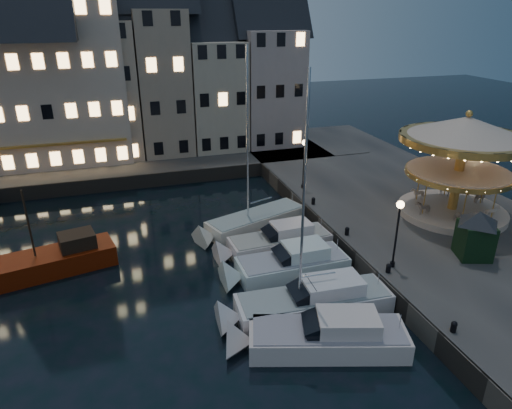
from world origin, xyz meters
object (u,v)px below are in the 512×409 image
object	(u,v)px
streetlamp_b	(398,225)
motorboat_f	(250,223)
streetlamp_d	(473,168)
motorboat_b	(319,338)
motorboat_d	(286,266)
bollard_a	(454,326)
ticket_kiosk	(477,227)
streetlamp_c	(304,157)
motorboat_e	(274,243)
bollard_b	(388,268)
bollard_c	(347,231)
red_fishing_boat	(58,260)
carousel	(463,148)
motorboat_c	(307,303)
bollard_d	(313,200)

from	to	relation	value
streetlamp_b	motorboat_f	distance (m)	11.85
streetlamp_d	motorboat_b	bearing A→B (deg)	-148.62
motorboat_d	streetlamp_d	bearing A→B (deg)	13.49
bollard_a	ticket_kiosk	bearing A→B (deg)	43.49
streetlamp_c	motorboat_b	bearing A→B (deg)	-110.30
streetlamp_d	motorboat_d	size ratio (longest dim) A/B	0.53
motorboat_b	motorboat_e	distance (m)	9.84
motorboat_e	bollard_b	bearing A→B (deg)	-54.49
streetlamp_c	motorboat_e	world-z (taller)	streetlamp_c
motorboat_f	bollard_c	bearing A→B (deg)	-45.25
motorboat_e	red_fishing_boat	xyz separation A→B (m)	(-13.81, 1.85, 0.05)
streetlamp_c	bollard_a	distance (m)	19.66
streetlamp_c	red_fishing_boat	distance (m)	20.14
streetlamp_d	bollard_b	size ratio (longest dim) A/B	7.32
streetlamp_b	red_fishing_boat	xyz separation A→B (m)	(-19.03, 7.83, -3.32)
bollard_a	carousel	bearing A→B (deg)	51.39
motorboat_c	carousel	distance (m)	16.55
ticket_kiosk	motorboat_e	bearing A→B (deg)	148.65
bollard_b	motorboat_f	world-z (taller)	motorboat_f
bollard_a	motorboat_e	world-z (taller)	motorboat_e
streetlamp_b	ticket_kiosk	size ratio (longest dim) A/B	1.22
red_fishing_boat	bollard_d	bearing A→B (deg)	6.71
bollard_b	motorboat_f	size ratio (longest dim) A/B	0.05
bollard_c	motorboat_f	bearing A→B (deg)	134.75
bollard_d	motorboat_f	bearing A→B (deg)	-177.08
bollard_d	ticket_kiosk	world-z (taller)	ticket_kiosk
streetlamp_d	streetlamp_b	bearing A→B (deg)	-148.22
bollard_c	ticket_kiosk	world-z (taller)	ticket_kiosk
red_fishing_boat	ticket_kiosk	xyz separation A→B (m)	(24.31, -8.25, 2.63)
motorboat_d	red_fishing_boat	distance (m)	14.37
red_fishing_boat	streetlamp_d	bearing A→B (deg)	-1.57
bollard_d	motorboat_c	distance (m)	12.27
bollard_b	motorboat_e	xyz separation A→B (m)	(-4.62, 6.48, -0.96)
streetlamp_d	bollard_b	world-z (taller)	streetlamp_d
carousel	motorboat_b	bearing A→B (deg)	-148.58
streetlamp_c	motorboat_b	world-z (taller)	streetlamp_c
streetlamp_d	motorboat_e	xyz separation A→B (m)	(-16.52, -1.02, -3.38)
ticket_kiosk	bollard_a	bearing A→B (deg)	-136.51
motorboat_f	ticket_kiosk	xyz separation A→B (m)	(11.07, -10.16, 2.80)
streetlamp_c	bollard_b	world-z (taller)	streetlamp_c
motorboat_c	motorboat_d	bearing A→B (deg)	85.06
streetlamp_b	motorboat_c	bearing A→B (deg)	-169.87
motorboat_c	carousel	xyz separation A→B (m)	(14.22, 6.27, 5.68)
streetlamp_b	motorboat_d	bearing A→B (deg)	151.72
bollard_d	carousel	xyz separation A→B (m)	(8.96, -4.78, 4.76)
streetlamp_b	bollard_c	size ratio (longest dim) A/B	7.32
bollard_c	motorboat_c	size ratio (longest dim) A/B	0.05
streetlamp_b	motorboat_c	xyz separation A→B (m)	(-5.86, -1.05, -3.34)
bollard_c	motorboat_f	world-z (taller)	motorboat_f
motorboat_b	bollard_a	bearing A→B (deg)	-20.83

